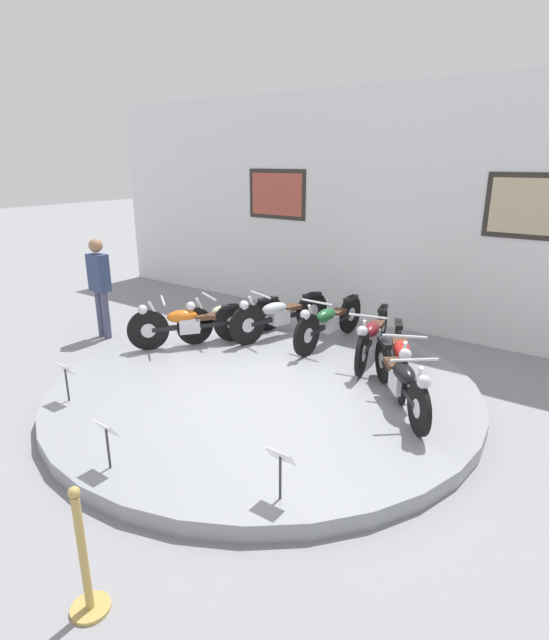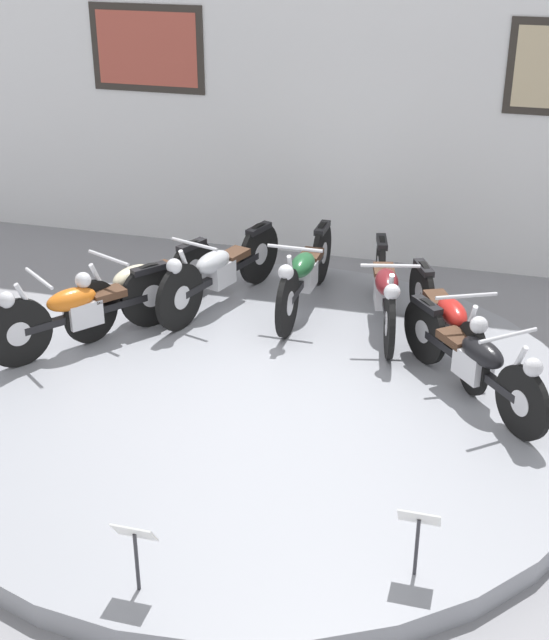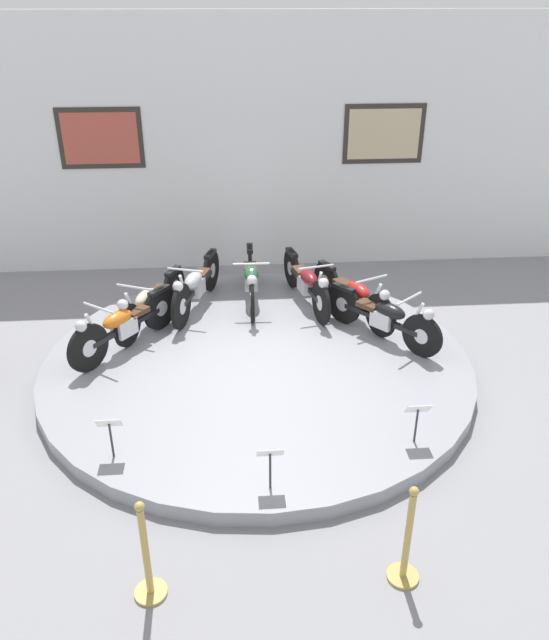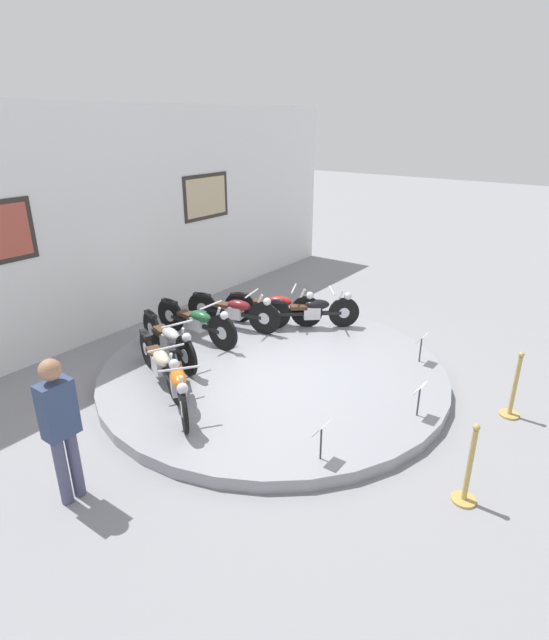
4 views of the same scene
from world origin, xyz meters
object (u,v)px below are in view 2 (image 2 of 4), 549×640
Objects in this scene: motorcycle_silver at (219,270)px; motorcycle_red at (447,319)px; motorcycle_cream at (141,284)px; motorcycle_maroon at (385,289)px; motorcycle_black at (474,359)px; motorcycle_orange at (82,308)px; motorcycle_green at (305,272)px; info_placard_front_right at (418,527)px; info_placard_front_centre at (135,541)px.

motorcycle_red is at bearing -12.03° from motorcycle_silver.
motorcycle_cream is 0.93× the size of motorcycle_maroon.
motorcycle_red is at bearing 0.03° from motorcycle_cream.
motorcycle_silver is 0.99× the size of motorcycle_maroon.
motorcycle_maroon is 1.51m from motorcycle_black.
motorcycle_silver reaches higher than motorcycle_orange.
motorcycle_green is at bearing 142.45° from motorcycle_black.
motorcycle_black is (0.93, -1.18, -0.02)m from motorcycle_maroon.
motorcycle_green is at bearing 113.91° from info_placard_front_right.
info_placard_front_centre is at bearing -78.15° from motorcycle_silver.
motorcycle_maroon is at bearing 78.18° from info_placard_front_centre.
motorcycle_green is at bearing 155.57° from motorcycle_red.
info_placard_front_right is (3.38, -2.26, -0.02)m from motorcycle_orange.
info_placard_front_centre is at bearing -67.23° from motorcycle_cream.
motorcycle_orange reaches higher than motorcycle_black.
motorcycle_orange is at bearing -112.52° from motorcycle_cream.
motorcycle_cream is at bearing 136.36° from info_placard_front_right.
motorcycle_orange is at bearing -168.07° from motorcycle_red.
motorcycle_orange reaches higher than info_placard_front_right.
motorcycle_cream is 3.54× the size of info_placard_front_right.
motorcycle_silver is 4.13m from info_placard_front_centre.
motorcycle_silver is 2.39m from motorcycle_red.
info_placard_front_right is at bearing -43.64° from motorcycle_cream.
motorcycle_cream is at bearing 67.48° from motorcycle_orange.
info_placard_front_right is (2.46, -3.45, -0.03)m from motorcycle_silver.
motorcycle_green is (1.77, 1.36, 0.01)m from motorcycle_orange.
motorcycle_maroon reaches higher than info_placard_front_centre.
motorcycle_green is 3.93× the size of info_placard_front_centre.
motorcycle_black is at bearing -11.91° from motorcycle_cream.
motorcycle_silver is 1.07× the size of motorcycle_red.
motorcycle_cream is 1.19× the size of motorcycle_black.
motorcycle_cream is at bearing 168.09° from motorcycle_black.
motorcycle_silver is 3.78× the size of info_placard_front_right.
motorcycle_black is (0.29, -0.69, -0.01)m from motorcycle_red.
motorcycle_green reaches higher than motorcycle_cream.
motorcycle_green is (0.85, 0.18, -0.00)m from motorcycle_silver.
info_placard_front_right is (1.61, 0.59, 0.00)m from info_placard_front_centre.
motorcycle_maroon is at bearing 12.03° from motorcycle_cream.
motorcycle_cream is at bearing -141.99° from motorcycle_silver.
motorcycle_green is 0.86m from motorcycle_maroon.
motorcycle_silver reaches higher than motorcycle_red.
motorcycle_red is at bearing -37.65° from motorcycle_maroon.
motorcycle_maroon is at bearing -12.04° from motorcycle_green.
motorcycle_orange reaches higher than motorcycle_red.
motorcycle_red is at bearing 11.93° from motorcycle_orange.
motorcycle_green is at bearing 11.88° from motorcycle_silver.
motorcycle_orange is 4.07m from info_placard_front_right.
motorcycle_orange is 3.36m from info_placard_front_centre.
info_placard_front_right is at bearing 20.15° from info_placard_front_centre.
motorcycle_black is (3.55, -0.00, -0.02)m from motorcycle_orange.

